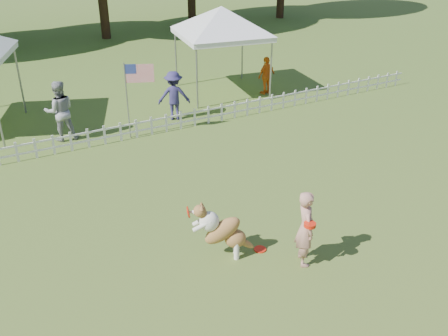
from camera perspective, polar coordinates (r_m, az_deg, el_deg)
name	(u,v)px	position (r m, az deg, el deg)	size (l,w,h in m)	color
ground	(266,256)	(10.35, 4.86, -10.03)	(120.00, 120.00, 0.00)	#39631F
picket_fence	(144,127)	(15.74, -9.13, 4.61)	(22.00, 0.08, 0.60)	white
handler	(306,228)	(9.85, 9.32, -6.81)	(0.58, 0.38, 1.60)	tan
dog	(223,231)	(9.97, -0.07, -7.17)	(1.20, 0.40, 1.24)	brown
frisbee_on_turf	(260,249)	(10.52, 4.14, -9.25)	(0.26, 0.26, 0.02)	red
canopy_tent_right	(222,52)	(19.26, -0.29, 13.15)	(3.07, 3.07, 3.17)	white
flag_pole	(127,101)	(15.41, -10.99, 7.47)	(0.91, 0.09, 2.36)	gray
spectator_a	(60,111)	(15.88, -18.25, 6.21)	(0.90, 0.70, 1.86)	#929397
spectator_b	(174,96)	(16.84, -5.74, 8.24)	(1.06, 0.61, 1.65)	navy
spectator_c	(266,75)	(19.40, 4.87, 10.50)	(0.84, 0.35, 1.44)	orange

